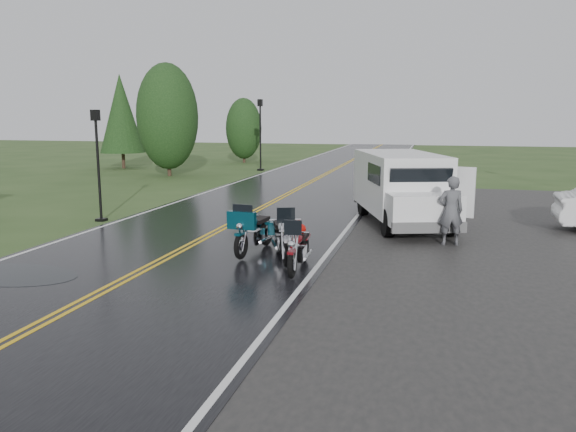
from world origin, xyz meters
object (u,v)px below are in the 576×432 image
object	(u,v)px
motorcycle_teal	(241,235)
person_at_van	(451,212)
motorcycle_red	(292,253)
motorcycle_silver	(286,241)
lamp_post_far_left	(260,135)
lamp_post_near_left	(98,166)
van_white	(389,198)

from	to	relation	value
motorcycle_teal	person_at_van	bearing A→B (deg)	36.75
motorcycle_red	motorcycle_silver	distance (m)	0.89
lamp_post_far_left	person_at_van	bearing A→B (deg)	-59.48
motorcycle_red	lamp_post_near_left	distance (m)	9.62
motorcycle_teal	lamp_post_near_left	bearing A→B (deg)	153.52
lamp_post_near_left	motorcycle_teal	bearing A→B (deg)	-31.65
motorcycle_red	van_white	world-z (taller)	van_white
motorcycle_teal	van_white	xyz separation A→B (m)	(3.24, 3.70, 0.51)
person_at_van	lamp_post_near_left	size ratio (longest dim) A/B	0.50
motorcycle_teal	van_white	distance (m)	4.94
motorcycle_red	van_white	size ratio (longest dim) A/B	0.35
motorcycle_teal	lamp_post_far_left	world-z (taller)	lamp_post_far_left
motorcycle_teal	motorcycle_silver	size ratio (longest dim) A/B	0.99
lamp_post_far_left	motorcycle_teal	bearing A→B (deg)	-73.87
motorcycle_teal	person_at_van	size ratio (longest dim) A/B	1.21
motorcycle_teal	lamp_post_far_left	distance (m)	23.49
van_white	lamp_post_near_left	world-z (taller)	lamp_post_near_left
van_white	lamp_post_far_left	world-z (taller)	lamp_post_far_left
motorcycle_red	van_white	bearing A→B (deg)	68.84
motorcycle_teal	person_at_van	distance (m)	5.83
motorcycle_red	motorcycle_teal	bearing A→B (deg)	138.48
motorcycle_red	person_at_van	size ratio (longest dim) A/B	1.11
motorcycle_teal	van_white	world-z (taller)	van_white
person_at_van	motorcycle_teal	bearing A→B (deg)	16.29
person_at_van	lamp_post_far_left	bearing A→B (deg)	-74.78
person_at_van	lamp_post_far_left	distance (m)	22.63
person_at_van	lamp_post_near_left	distance (m)	11.42
motorcycle_teal	motorcycle_silver	bearing A→B (deg)	-14.50
lamp_post_near_left	van_white	bearing A→B (deg)	-1.44
lamp_post_far_left	motorcycle_red	bearing A→B (deg)	-71.17
motorcycle_teal	lamp_post_far_left	xyz separation A→B (m)	(-6.51, 22.51, 1.65)
motorcycle_red	lamp_post_near_left	world-z (taller)	lamp_post_near_left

